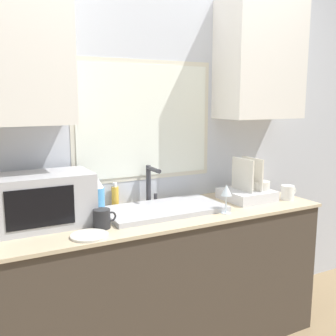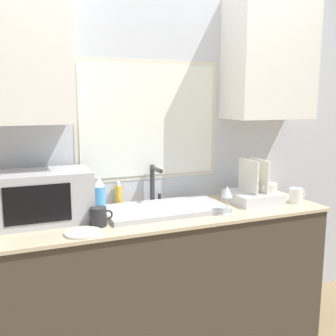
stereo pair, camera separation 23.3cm
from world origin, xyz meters
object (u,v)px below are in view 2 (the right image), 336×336
Objects in this scene: mug_near_sink at (98,217)px; microwave at (43,197)px; soap_bottle at (118,195)px; wine_glass at (227,193)px; dish_rack at (254,193)px; spray_bottle at (99,196)px; faucet at (154,181)px.

microwave is at bearing 144.97° from mug_near_sink.
soap_bottle is 0.90× the size of wine_glass.
dish_rack reaches higher than spray_bottle.
mug_near_sink is (0.27, -0.19, -0.09)m from microwave.
wine_glass is (-0.33, -0.20, 0.08)m from dish_rack.
mug_near_sink is 0.76m from wine_glass.
wine_glass is (0.54, -0.45, 0.07)m from soap_bottle.
mug_near_sink is at bearing -35.03° from microwave.
soap_bottle is (-0.23, 0.04, -0.08)m from faucet.
microwave is at bearing -170.98° from spray_bottle.
spray_bottle reaches higher than wine_glass.
soap_bottle is at bearing 163.96° from dish_rack.
faucet is 0.83× the size of dish_rack.
faucet is at bearing 36.18° from mug_near_sink.
microwave reaches higher than spray_bottle.
dish_rack is (1.35, -0.07, -0.08)m from microwave.
wine_glass is (1.02, -0.27, -0.01)m from microwave.
faucet is at bearing 161.71° from dish_rack.
microwave is 0.52m from soap_bottle.
mug_near_sink is (-0.21, -0.36, -0.02)m from soap_bottle.
dish_rack is 1.03m from spray_bottle.
spray_bottle reaches higher than mug_near_sink.
dish_rack is 0.91m from soap_bottle.
dish_rack is 2.42× the size of mug_near_sink.
microwave reaches higher than faucet.
faucet reaches higher than spray_bottle.
mug_near_sink is (-1.08, -0.11, -0.01)m from dish_rack.
microwave is 3.25× the size of soap_bottle.
spray_bottle is at bearing 9.02° from microwave.
dish_rack is at bearing -16.04° from soap_bottle.
wine_glass is at bearing -39.60° from soap_bottle.
spray_bottle is (-1.03, 0.13, 0.05)m from dish_rack.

